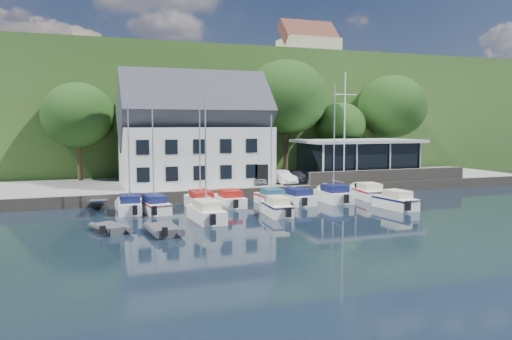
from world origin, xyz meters
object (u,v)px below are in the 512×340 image
at_px(boat_r1_7, 368,191).
at_px(boat_r1_0, 129,156).
at_px(car_blue, 326,175).
at_px(car_dgrey, 297,177).
at_px(boat_r1_4, 271,156).
at_px(boat_r2_2, 277,206).
at_px(car_silver, 256,178).
at_px(boat_r1_1, 153,158).
at_px(boat_r1_3, 229,198).
at_px(harbor_building, 195,139).
at_px(boat_r1_6, 334,149).
at_px(boat_r1_5, 297,196).
at_px(boat_r2_1, 206,156).
at_px(boat_r1_2, 200,152).
at_px(club_pavilion, 358,158).
at_px(boat_r2_4, 395,199).
at_px(flagpole, 345,128).
at_px(dinghy_1, 164,228).
at_px(dinghy_0, 111,227).
at_px(car_white, 282,177).

bearing_deg(boat_r1_7, boat_r1_0, -172.59).
height_order(car_blue, boat_r1_7, car_blue).
relative_size(car_dgrey, boat_r1_4, 0.49).
relative_size(boat_r1_0, boat_r2_2, 1.69).
height_order(car_dgrey, boat_r2_2, car_dgrey).
bearing_deg(car_silver, car_blue, 2.27).
bearing_deg(boat_r1_1, boat_r1_3, -0.54).
bearing_deg(harbor_building, boat_r1_6, -42.70).
relative_size(harbor_building, boat_r1_4, 1.74).
xyz_separation_m(boat_r1_5, boat_r2_1, (-9.12, -4.65, 3.95)).
bearing_deg(boat_r1_5, boat_r1_2, 172.29).
distance_m(club_pavilion, boat_r1_2, 21.57).
bearing_deg(boat_r1_4, boat_r1_6, -9.01).
height_order(boat_r1_2, boat_r2_4, boat_r1_2).
xyz_separation_m(car_dgrey, flagpole, (4.61, -1.23, 4.85)).
bearing_deg(dinghy_1, boat_r1_7, 17.08).
xyz_separation_m(boat_r1_7, dinghy_1, (-20.00, -8.53, -0.35)).
relative_size(club_pavilion, boat_r2_2, 2.56).
bearing_deg(car_silver, boat_r1_2, -132.57).
bearing_deg(flagpole, harbor_building, 163.78).
bearing_deg(harbor_building, boat_r1_3, -83.48).
height_order(boat_r1_0, dinghy_1, boat_r1_0).
bearing_deg(boat_r1_7, boat_r1_6, -164.55).
xyz_separation_m(harbor_building, car_silver, (5.46, -2.69, -3.79)).
xyz_separation_m(boat_r1_1, dinghy_0, (-3.61, -6.26, -3.87)).
height_order(boat_r1_5, dinghy_0, boat_r1_5).
height_order(boat_r2_2, dinghy_0, boat_r2_2).
distance_m(boat_r1_4, boat_r1_7, 10.10).
height_order(car_white, boat_r1_0, boat_r1_0).
height_order(car_white, boat_r1_6, boat_r1_6).
xyz_separation_m(car_silver, boat_r2_1, (-7.83, -11.44, 3.06)).
xyz_separation_m(boat_r2_1, dinghy_1, (-3.52, -3.27, -4.25)).
bearing_deg(car_blue, car_silver, 166.47).
height_order(car_dgrey, boat_r1_3, car_dgrey).
bearing_deg(boat_r1_3, boat_r1_0, -178.77).
bearing_deg(car_white, boat_r1_4, -129.97).
distance_m(car_silver, dinghy_0, 19.38).
xyz_separation_m(club_pavilion, boat_r1_4, (-13.41, -8.38, 1.09)).
bearing_deg(boat_r1_5, harbor_building, 119.23).
relative_size(harbor_building, club_pavilion, 1.09).
bearing_deg(car_blue, boat_r1_2, -167.73).
distance_m(flagpole, boat_r1_4, 10.99).
relative_size(club_pavilion, boat_r1_6, 1.42).
distance_m(boat_r1_3, dinghy_0, 12.19).
height_order(boat_r1_3, boat_r1_4, boat_r1_4).
distance_m(car_white, boat_r2_1, 15.25).
distance_m(boat_r1_3, boat_r2_1, 7.62).
bearing_deg(boat_r2_1, harbor_building, 76.93).
bearing_deg(car_white, club_pavilion, 5.22).
bearing_deg(boat_r2_4, boat_r2_1, 171.68).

